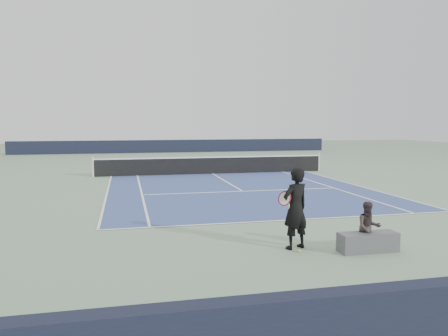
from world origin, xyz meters
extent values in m
plane|color=gray|center=(0.00, 0.00, 0.00)|extent=(80.00, 80.00, 0.00)
cube|color=#35487E|center=(0.00, 0.00, 0.01)|extent=(10.97, 23.77, 0.01)
cylinder|color=silver|center=(-6.40, 0.00, 0.54)|extent=(0.10, 0.10, 1.07)
cylinder|color=silver|center=(6.40, 0.00, 0.54)|extent=(0.10, 0.10, 1.07)
cube|color=black|center=(0.00, 0.00, 0.46)|extent=(12.80, 0.03, 0.90)
cube|color=white|center=(0.00, 0.00, 0.93)|extent=(12.80, 0.04, 0.06)
cube|color=black|center=(0.00, 17.88, 0.60)|extent=(30.00, 0.25, 1.20)
imported|color=black|center=(-1.00, -14.59, 0.93)|extent=(0.84, 0.72, 1.87)
torus|color=maroon|center=(-1.28, -14.64, 1.18)|extent=(0.34, 0.18, 0.36)
cylinder|color=white|center=(-1.28, -14.64, 1.18)|extent=(0.29, 0.14, 0.32)
cylinder|color=white|center=(-1.16, -14.61, 0.92)|extent=(0.08, 0.13, 0.27)
sphere|color=yellow|center=(-1.03, -14.91, 0.03)|extent=(0.07, 0.07, 0.07)
cube|color=#515256|center=(0.50, -15.17, 0.21)|extent=(1.39, 0.67, 0.43)
imported|color=#372C2D|center=(0.50, -15.17, 0.55)|extent=(0.62, 0.53, 1.14)
camera|label=1|loc=(-4.72, -23.70, 2.87)|focal=35.00mm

